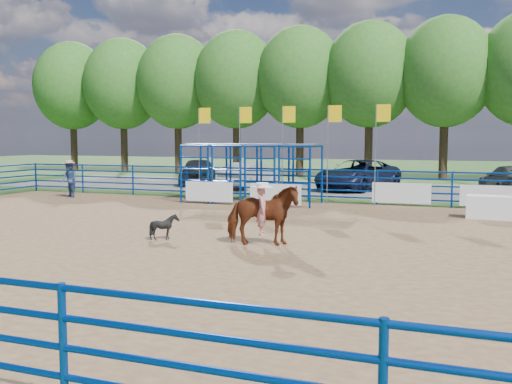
# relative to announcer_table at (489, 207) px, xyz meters

# --- Properties ---
(ground) EXTENTS (120.00, 120.00, 0.00)m
(ground) POSITION_rel_announcer_table_xyz_m (-7.32, -7.14, -0.43)
(ground) COLOR #3B6227
(ground) RESTS_ON ground
(arena_dirt) EXTENTS (30.00, 20.00, 0.02)m
(arena_dirt) POSITION_rel_announcer_table_xyz_m (-7.32, -7.14, -0.42)
(arena_dirt) COLOR #8F6B47
(arena_dirt) RESTS_ON ground
(gravel_strip) EXTENTS (40.00, 10.00, 0.01)m
(gravel_strip) POSITION_rel_announcer_table_xyz_m (-7.32, 9.86, -0.42)
(gravel_strip) COLOR gray
(gravel_strip) RESTS_ON ground
(announcer_table) EXTENTS (1.54, 0.75, 0.81)m
(announcer_table) POSITION_rel_announcer_table_xyz_m (0.00, 0.00, 0.00)
(announcer_table) COLOR white
(announcer_table) RESTS_ON arena_dirt
(horse_and_rider) EXTENTS (2.08, 1.34, 2.30)m
(horse_and_rider) POSITION_rel_announcer_table_xyz_m (-5.80, -7.43, 0.47)
(horse_and_rider) COLOR maroon
(horse_and_rider) RESTS_ON arena_dirt
(calf) EXTENTS (0.72, 0.66, 0.73)m
(calf) POSITION_rel_announcer_table_xyz_m (-8.65, -7.58, -0.04)
(calf) COLOR black
(calf) RESTS_ON arena_dirt
(spectator_cowboy) EXTENTS (1.02, 0.94, 1.75)m
(spectator_cowboy) POSITION_rel_announcer_table_xyz_m (-18.44, 0.71, 0.47)
(spectator_cowboy) COLOR navy
(spectator_cowboy) RESTS_ON arena_dirt
(car_a) EXTENTS (3.34, 5.08, 1.61)m
(car_a) POSITION_rel_announcer_table_xyz_m (-16.12, 9.71, 0.39)
(car_a) COLOR black
(car_a) RESTS_ON gravel_strip
(car_b) EXTENTS (2.29, 4.67, 1.47)m
(car_b) POSITION_rel_announcer_table_xyz_m (-12.18, 8.29, 0.32)
(car_b) COLOR #919499
(car_b) RESTS_ON gravel_strip
(car_c) EXTENTS (4.48, 6.45, 1.63)m
(car_c) POSITION_rel_announcer_table_xyz_m (-6.38, 9.66, 0.40)
(car_c) COLOR black
(car_c) RESTS_ON gravel_strip
(car_d) EXTENTS (3.23, 5.57, 1.52)m
(car_d) POSITION_rel_announcer_table_xyz_m (1.26, 8.40, 0.34)
(car_d) COLOR #505053
(car_d) RESTS_ON gravel_strip
(perimeter_fence) EXTENTS (30.10, 20.10, 1.50)m
(perimeter_fence) POSITION_rel_announcer_table_xyz_m (-7.32, -7.14, 0.32)
(perimeter_fence) COLOR #063391
(perimeter_fence) RESTS_ON ground
(chute_assembly) EXTENTS (19.32, 2.41, 4.20)m
(chute_assembly) POSITION_rel_announcer_table_xyz_m (-9.22, 1.70, 0.83)
(chute_assembly) COLOR #063391
(chute_assembly) RESTS_ON ground
(treeline) EXTENTS (56.40, 6.40, 11.24)m
(treeline) POSITION_rel_announcer_table_xyz_m (-7.32, 18.86, 7.11)
(treeline) COLOR #3F2B19
(treeline) RESTS_ON ground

